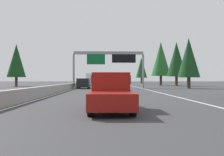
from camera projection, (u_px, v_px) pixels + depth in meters
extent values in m
plane|color=#38383A|center=(82.00, 86.00, 62.44)|extent=(320.00, 320.00, 0.00)
cube|color=#9E9B93|center=(87.00, 83.00, 82.43)|extent=(180.00, 0.56, 0.90)
cube|color=silver|center=(129.00, 85.00, 72.71)|extent=(160.00, 0.16, 0.01)
cube|color=silver|center=(87.00, 85.00, 72.45)|extent=(160.00, 0.16, 0.01)
cylinder|color=gray|center=(74.00, 71.00, 47.74)|extent=(0.36, 0.36, 5.98)
cylinder|color=gray|center=(143.00, 71.00, 48.03)|extent=(0.36, 0.36, 5.98)
cube|color=gray|center=(108.00, 53.00, 47.91)|extent=(0.50, 12.32, 0.50)
cube|color=#0C602D|center=(96.00, 59.00, 47.70)|extent=(0.12, 3.20, 1.90)
cube|color=black|center=(124.00, 58.00, 47.81)|extent=(0.16, 4.20, 1.50)
cube|color=maroon|center=(111.00, 98.00, 12.97)|extent=(5.60, 2.00, 0.70)
cube|color=maroon|center=(111.00, 82.00, 13.98)|extent=(2.24, 1.84, 0.90)
cube|color=#2D3847|center=(111.00, 80.00, 13.98)|extent=(2.02, 1.92, 0.41)
cylinder|color=black|center=(95.00, 100.00, 14.80)|extent=(0.80, 0.28, 0.80)
cylinder|color=black|center=(126.00, 100.00, 14.84)|extent=(0.80, 0.28, 0.80)
cylinder|color=black|center=(91.00, 107.00, 11.10)|extent=(0.80, 0.28, 0.80)
cylinder|color=black|center=(133.00, 107.00, 11.14)|extent=(0.80, 0.28, 0.80)
cube|color=black|center=(84.00, 83.00, 45.20)|extent=(5.00, 1.95, 1.44)
cube|color=#2D3847|center=(83.00, 81.00, 42.90)|extent=(0.08, 1.48, 0.56)
cylinder|color=black|center=(80.00, 86.00, 46.87)|extent=(0.70, 0.24, 0.70)
cylinder|color=black|center=(89.00, 86.00, 46.91)|extent=(0.70, 0.24, 0.70)
cylinder|color=black|center=(78.00, 87.00, 43.47)|extent=(0.70, 0.24, 0.70)
cylinder|color=black|center=(88.00, 87.00, 43.51)|extent=(0.70, 0.24, 0.70)
cube|color=white|center=(92.00, 79.00, 65.46)|extent=(6.12, 2.40, 2.50)
cube|color=#1E4793|center=(93.00, 80.00, 69.70)|extent=(2.38, 2.30, 1.90)
cylinder|color=black|center=(89.00, 84.00, 69.50)|extent=(0.90, 0.28, 0.90)
cylinder|color=black|center=(97.00, 84.00, 69.55)|extent=(0.90, 0.28, 0.90)
cylinder|color=black|center=(87.00, 84.00, 63.72)|extent=(0.90, 0.28, 0.90)
cylinder|color=black|center=(96.00, 84.00, 63.77)|extent=(0.90, 0.28, 0.90)
cube|color=red|center=(115.00, 82.00, 104.40)|extent=(4.40, 1.80, 0.76)
cube|color=#2D3847|center=(115.00, 80.00, 104.19)|extent=(2.46, 1.51, 0.56)
cylinder|color=black|center=(112.00, 83.00, 105.79)|extent=(0.64, 0.22, 0.64)
cylinder|color=black|center=(116.00, 83.00, 105.83)|extent=(0.64, 0.22, 0.64)
cylinder|color=black|center=(113.00, 83.00, 102.98)|extent=(0.64, 0.22, 0.64)
cylinder|color=black|center=(117.00, 83.00, 103.01)|extent=(0.64, 0.22, 0.64)
cylinder|color=#4C3823|center=(189.00, 83.00, 45.62)|extent=(0.56, 0.56, 1.88)
cone|color=#143D19|center=(189.00, 58.00, 45.64)|extent=(3.76, 3.76, 6.66)
cylinder|color=#4C3823|center=(176.00, 81.00, 62.30)|extent=(0.60, 0.60, 2.24)
cone|color=#143D19|center=(176.00, 59.00, 62.33)|extent=(4.49, 4.49, 7.95)
cylinder|color=#4C3823|center=(161.00, 81.00, 69.83)|extent=(0.63, 0.63, 2.48)
cone|color=#236028|center=(161.00, 59.00, 69.86)|extent=(4.96, 4.96, 8.80)
cylinder|color=#4C3823|center=(141.00, 81.00, 105.91)|extent=(0.60, 0.60, 2.24)
cone|color=#194C1E|center=(141.00, 68.00, 105.93)|extent=(4.48, 4.48, 7.94)
cylinder|color=#4C3823|center=(16.00, 82.00, 59.34)|extent=(0.58, 0.58, 2.05)
cone|color=#143D19|center=(16.00, 61.00, 59.37)|extent=(4.09, 4.09, 7.25)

